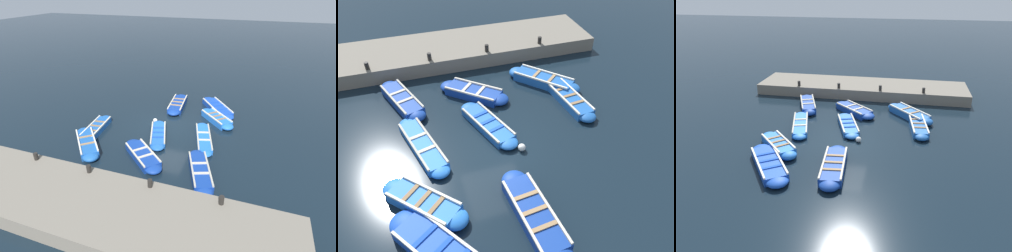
{
  "view_description": "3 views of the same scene",
  "coord_description": "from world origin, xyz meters",
  "views": [
    {
      "loc": [
        -13.71,
        -4.82,
        8.0
      ],
      "look_at": [
        -0.31,
        -0.2,
        0.32
      ],
      "focal_mm": 28.0,
      "sensor_mm": 36.0,
      "label": 1
    },
    {
      "loc": [
        8.58,
        -2.3,
        8.59
      ],
      "look_at": [
        -0.56,
        0.66,
        0.45
      ],
      "focal_mm": 35.0,
      "sensor_mm": 36.0,
      "label": 2
    },
    {
      "loc": [
        15.35,
        3.06,
        7.58
      ],
      "look_at": [
        -0.37,
        0.04,
        0.47
      ],
      "focal_mm": 35.0,
      "sensor_mm": 36.0,
      "label": 3
    }
  ],
  "objects": [
    {
      "name": "boat_centre",
      "position": [
        -0.77,
        -2.54,
        0.15
      ],
      "size": [
        3.78,
        1.71,
        0.36
      ],
      "color": "blue",
      "rests_on": "ground"
    },
    {
      "name": "bollard_south",
      "position": [
        -6.17,
        4.34,
        0.9
      ],
      "size": [
        0.2,
        0.2,
        0.35
      ],
      "primitive_type": "cylinder",
      "color": "black",
      "rests_on": "quay_wall"
    },
    {
      "name": "ground_plane",
      "position": [
        0.0,
        0.0,
        0.0
      ],
      "size": [
        120.0,
        120.0,
        0.0
      ],
      "primitive_type": "plane",
      "color": "black"
    },
    {
      "name": "boat_stern_in",
      "position": [
        -3.9,
        -3.04,
        0.2
      ],
      "size": [
        3.57,
        1.96,
        0.46
      ],
      "color": "navy",
      "rests_on": "ground"
    },
    {
      "name": "boat_tucked",
      "position": [
        -1.78,
        3.97,
        0.17
      ],
      "size": [
        3.55,
        1.15,
        0.4
      ],
      "color": "#1E59AD",
      "rests_on": "ground"
    },
    {
      "name": "boat_outer_right",
      "position": [
        3.33,
        0.3,
        0.19
      ],
      "size": [
        3.8,
        1.24,
        0.44
      ],
      "color": "navy",
      "rests_on": "ground"
    },
    {
      "name": "bollard_mid_north",
      "position": [
        -6.17,
        -1.45,
        0.9
      ],
      "size": [
        0.2,
        0.2,
        0.35
      ],
      "primitive_type": "cylinder",
      "color": "black",
      "rests_on": "quay_wall"
    },
    {
      "name": "bollard_north",
      "position": [
        -6.17,
        -4.34,
        0.9
      ],
      "size": [
        0.2,
        0.2,
        0.35
      ],
      "primitive_type": "cylinder",
      "color": "black",
      "rests_on": "quay_wall"
    },
    {
      "name": "boat_far_corner",
      "position": [
        1.9,
        -2.81,
        0.2
      ],
      "size": [
        2.87,
        2.78,
        0.45
      ],
      "color": "blue",
      "rests_on": "ground"
    },
    {
      "name": "quay_wall",
      "position": [
        -7.6,
        0.0,
        0.36
      ],
      "size": [
        3.56,
        14.85,
        0.72
      ],
      "color": "slate",
      "rests_on": "ground"
    },
    {
      "name": "boat_inner_gap",
      "position": [
        -1.21,
        0.1,
        0.15
      ],
      "size": [
        3.52,
        1.87,
        0.36
      ],
      "color": "#1E59AD",
      "rests_on": "ground"
    },
    {
      "name": "boat_outer_left",
      "position": [
        3.68,
        -2.56,
        0.18
      ],
      "size": [
        3.77,
        3.04,
        0.42
      ],
      "color": "#1947B7",
      "rests_on": "ground"
    },
    {
      "name": "bollard_mid_south",
      "position": [
        -6.17,
        1.45,
        0.9
      ],
      "size": [
        0.2,
        0.2,
        0.35
      ],
      "primitive_type": "cylinder",
      "color": "black",
      "rests_on": "quay_wall"
    },
    {
      "name": "buoy_orange_near",
      "position": [
        0.45,
        0.95,
        0.14
      ],
      "size": [
        0.29,
        0.29,
        0.29
      ],
      "primitive_type": "sphere",
      "color": "silver",
      "rests_on": "ground"
    },
    {
      "name": "boat_mid_row",
      "position": [
        -3.49,
        3.48,
        0.21
      ],
      "size": [
        3.29,
        3.04,
        0.47
      ],
      "color": "#1E59AD",
      "rests_on": "ground"
    },
    {
      "name": "boat_end_of_row",
      "position": [
        -3.54,
        0.08,
        0.19
      ],
      "size": [
        2.91,
        3.1,
        0.43
      ],
      "color": "navy",
      "rests_on": "ground"
    }
  ]
}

